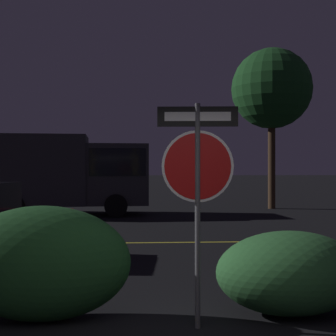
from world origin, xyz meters
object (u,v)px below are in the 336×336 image
(hedge_bush_3, at_px, (290,273))
(tree_0, at_px, (272,89))
(hedge_bush_2, at_px, (42,263))
(delivery_truck, at_px, (71,171))
(stop_sign, at_px, (198,169))

(hedge_bush_3, bearing_deg, tree_0, 74.86)
(hedge_bush_2, xyz_separation_m, hedge_bush_3, (2.92, 0.07, -0.16))
(hedge_bush_2, bearing_deg, hedge_bush_3, 1.43)
(hedge_bush_3, xyz_separation_m, delivery_truck, (-4.44, 12.48, 1.17))
(delivery_truck, bearing_deg, stop_sign, 10.49)
(hedge_bush_3, height_order, delivery_truck, delivery_truck)
(stop_sign, xyz_separation_m, hedge_bush_3, (1.17, 0.41, -1.25))
(hedge_bush_2, xyz_separation_m, delivery_truck, (-1.52, 12.55, 1.01))
(stop_sign, height_order, hedge_bush_2, stop_sign)
(stop_sign, relative_size, tree_0, 0.35)
(hedge_bush_2, height_order, hedge_bush_3, hedge_bush_2)
(hedge_bush_3, xyz_separation_m, tree_0, (4.01, 14.84, 4.79))
(hedge_bush_3, bearing_deg, delivery_truck, 109.59)
(stop_sign, relative_size, hedge_bush_3, 1.38)
(stop_sign, distance_m, delivery_truck, 13.30)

